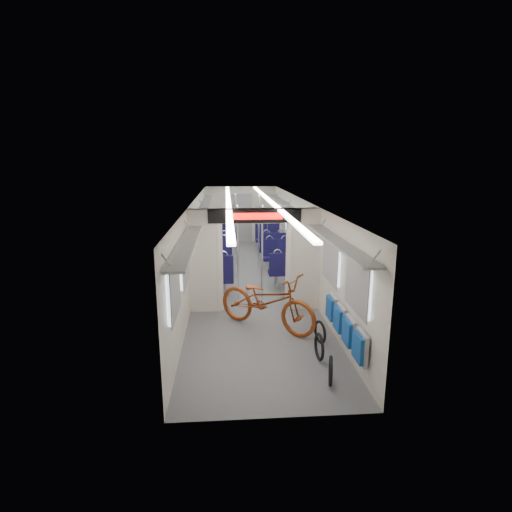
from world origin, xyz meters
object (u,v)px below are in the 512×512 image
Objects in this scene: flip_bench at (344,325)px; stanchion_far_left at (236,230)px; seat_bay_far_right at (270,240)px; stanchion_near_right at (262,253)px; seat_bay_near_left at (215,264)px; bicycle at (267,301)px; stanchion_near_left at (238,253)px; seat_bay_near_right at (281,260)px; stanchion_far_right at (259,232)px; bike_hoop_a at (331,372)px; bike_hoop_c at (320,333)px; bike_hoop_b at (319,348)px; seat_bay_far_left at (217,242)px.

flip_bench is 6.69m from stanchion_far_left.
stanchion_near_right is at bearing -98.66° from seat_bay_far_right.
seat_bay_near_left is 1.09× the size of seat_bay_far_right.
stanchion_near_left reaches higher than bicycle.
seat_bay_near_right reaches higher than flip_bench.
seat_bay_near_right is 2.20m from stanchion_near_left.
flip_bench is 0.90× the size of stanchion_far_left.
stanchion_near_left is 3.11m from stanchion_far_right.
seat_bay_near_left is at bearing 114.58° from stanchion_near_left.
bike_hoop_a is 1.05× the size of bike_hoop_c.
stanchion_near_left is at bearing 111.61° from bike_hoop_b.
bike_hoop_a is 8.58m from seat_bay_far_left.
stanchion_far_right reaches higher than bicycle.
stanchion_far_right is (1.33, 1.72, 0.57)m from seat_bay_near_left.
seat_bay_far_right is at bearing 90.00° from seat_bay_near_right.
bike_hoop_a is at bearing -122.88° from bicycle.
stanchion_far_right is at bearing 97.06° from bike_hoop_c.
seat_bay_near_left is 1.01× the size of stanchion_near_left.
stanchion_near_left is at bearing 53.84° from bicycle.
bike_hoop_c is at bearing -91.42° from bicycle.
seat_bay_far_right is at bearing 81.34° from stanchion_near_right.
seat_bay_near_left is (-1.10, 3.10, -0.00)m from bicycle.
seat_bay_near_right is 0.94× the size of seat_bay_far_right.
seat_bay_near_right is (0.01, 4.87, 0.32)m from bike_hoop_b.
bike_hoop_b is at bearing -76.24° from seat_bay_far_left.
bike_hoop_a is 0.23× the size of seat_bay_near_right.
seat_bay_far_left is 0.97× the size of stanchion_far_right.
bike_hoop_c is 0.19× the size of stanchion_near_left.
flip_bench is 7.85m from seat_bay_far_left.
stanchion_far_right reaches higher than seat_bay_far_right.
flip_bench is at bearing -69.87° from stanchion_near_right.
bicycle is 4.61× the size of bike_hoop_b.
stanchion_near_right is at bearing -5.24° from stanchion_near_left.
bike_hoop_b is at bearing -85.14° from stanchion_far_right.
stanchion_far_right reaches higher than bike_hoop_a.
seat_bay_far_left is at bearing 121.03° from stanchion_far_left.
bicycle is 4.86m from stanchion_far_right.
bicycle is 0.96× the size of stanchion_near_left.
bike_hoop_a is 5.60m from seat_bay_near_left.
stanchion_far_right is at bearing 86.96° from stanchion_near_right.
stanchion_near_right is at bearing -112.04° from seat_bay_near_right.
stanchion_near_left is at bearing 119.12° from bike_hoop_c.
bike_hoop_a is at bearing -117.18° from flip_bench.
seat_bay_far_left is at bearing 124.64° from seat_bay_near_right.
bicycle is at bearing 109.01° from bike_hoop_a.
bicycle is 6.29m from seat_bay_far_left.
seat_bay_far_right is (1.87, 3.28, -0.02)m from seat_bay_near_left.
seat_bay_far_right is 0.93× the size of stanchion_far_left.
stanchion_far_left reaches higher than flip_bench.
stanchion_near_left is (-1.26, 3.19, 0.94)m from bike_hoop_b.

